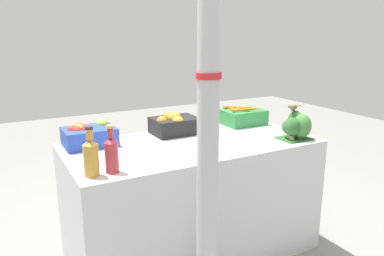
# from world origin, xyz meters

# --- Properties ---
(ground_plane) EXTENTS (10.00, 10.00, 0.00)m
(ground_plane) POSITION_xyz_m (0.00, 0.00, 0.00)
(ground_plane) COLOR gray
(market_table) EXTENTS (1.66, 0.82, 0.81)m
(market_table) POSITION_xyz_m (0.00, 0.00, 0.41)
(market_table) COLOR silver
(market_table) RESTS_ON ground_plane
(support_pole) EXTENTS (0.12, 0.12, 2.43)m
(support_pole) POSITION_xyz_m (-0.24, -0.61, 1.21)
(support_pole) COLOR #B7BABF
(support_pole) RESTS_ON ground_plane
(apple_crate) EXTENTS (0.32, 0.25, 0.16)m
(apple_crate) POSITION_xyz_m (-0.63, 0.26, 0.88)
(apple_crate) COLOR #2847B7
(apple_crate) RESTS_ON market_table
(orange_crate) EXTENTS (0.32, 0.25, 0.15)m
(orange_crate) POSITION_xyz_m (-0.01, 0.26, 0.88)
(orange_crate) COLOR black
(orange_crate) RESTS_ON market_table
(carrot_crate) EXTENTS (0.32, 0.25, 0.15)m
(carrot_crate) POSITION_xyz_m (0.61, 0.26, 0.88)
(carrot_crate) COLOR #2D8442
(carrot_crate) RESTS_ON market_table
(broccoli_pile) EXTENTS (0.22, 0.19, 0.20)m
(broccoli_pile) POSITION_xyz_m (0.67, -0.28, 0.91)
(broccoli_pile) COLOR #2D602D
(broccoli_pile) RESTS_ON market_table
(juice_bottle_amber) EXTENTS (0.08, 0.08, 0.26)m
(juice_bottle_amber) POSITION_xyz_m (-0.74, -0.28, 0.92)
(juice_bottle_amber) COLOR gold
(juice_bottle_amber) RESTS_ON market_table
(juice_bottle_ruby) EXTENTS (0.07, 0.07, 0.26)m
(juice_bottle_ruby) POSITION_xyz_m (-0.63, -0.28, 0.92)
(juice_bottle_ruby) COLOR #B2333D
(juice_bottle_ruby) RESTS_ON market_table
(pickle_jar) EXTENTS (0.10, 0.10, 0.12)m
(pickle_jar) POSITION_xyz_m (-0.04, -0.25, 0.87)
(pickle_jar) COLOR #D1CC75
(pickle_jar) RESTS_ON market_table
(sparrow_bird) EXTENTS (0.14, 0.05, 0.05)m
(sparrow_bird) POSITION_xyz_m (0.65, -0.25, 1.04)
(sparrow_bird) COLOR #4C3D2D
(sparrow_bird) RESTS_ON broccoli_pile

